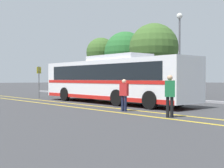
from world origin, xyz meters
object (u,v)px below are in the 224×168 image
object	(u,v)px
parked_car_0	(70,87)
street_lamp	(179,41)
bus_stop_sign	(39,78)
pedestrian_1	(170,93)
tree_1	(125,53)
tree_0	(154,48)
transit_bus	(112,79)
tree_3	(101,53)
pedestrian_0	(124,93)
parked_car_1	(107,89)

from	to	relation	value
parked_car_0	street_lamp	size ratio (longest dim) A/B	0.62
bus_stop_sign	pedestrian_1	bearing A→B (deg)	-97.56
parked_car_0	tree_1	world-z (taller)	tree_1
pedestrian_1	tree_1	distance (m)	21.79
tree_0	tree_1	distance (m)	6.15
pedestrian_1	transit_bus	bearing A→B (deg)	-63.32
pedestrian_1	tree_3	bearing A→B (deg)	-72.24
street_lamp	tree_1	size ratio (longest dim) A/B	0.97
pedestrian_1	parked_car_0	bearing A→B (deg)	-61.42
parked_car_0	pedestrian_0	distance (m)	17.78
parked_car_0	tree_3	size ratio (longest dim) A/B	0.62
tree_1	pedestrian_1	bearing A→B (deg)	-38.05
bus_stop_sign	tree_3	size ratio (longest dim) A/B	0.40
parked_car_0	tree_1	bearing A→B (deg)	-22.82
parked_car_1	tree_1	distance (m)	7.72
street_lamp	pedestrian_0	bearing A→B (deg)	-69.56
street_lamp	tree_3	bearing A→B (deg)	163.95
parked_car_1	pedestrian_1	size ratio (longest dim) A/B	2.22
tree_0	tree_1	xyz separation A→B (m)	(-5.87, 1.85, 0.03)
pedestrian_0	tree_3	xyz separation A→B (m)	(-18.42, 13.23, 3.95)
bus_stop_sign	street_lamp	distance (m)	12.01
transit_bus	pedestrian_1	world-z (taller)	transit_bus
parked_car_1	bus_stop_sign	world-z (taller)	bus_stop_sign
pedestrian_1	bus_stop_sign	distance (m)	15.89
transit_bus	tree_1	distance (m)	14.14
tree_0	tree_1	world-z (taller)	tree_1
parked_car_1	parked_car_0	bearing A→B (deg)	90.59
parked_car_1	bus_stop_sign	distance (m)	6.09
pedestrian_0	tree_3	world-z (taller)	tree_3
tree_3	street_lamp	bearing A→B (deg)	-16.05
tree_0	tree_1	bearing A→B (deg)	162.48
pedestrian_1	tree_3	xyz separation A→B (m)	(-21.55, 13.49, 3.83)
parked_car_0	tree_3	distance (m)	7.56
bus_stop_sign	tree_0	distance (m)	10.78
pedestrian_0	street_lamp	distance (m)	10.14
tree_3	parked_car_1	bearing A→B (deg)	-35.64
tree_0	tree_3	size ratio (longest dim) A/B	1.01
transit_bus	bus_stop_sign	bearing A→B (deg)	97.47
pedestrian_0	tree_0	xyz separation A→B (m)	(-7.94, 11.14, 3.58)
pedestrian_0	bus_stop_sign	xyz separation A→B (m)	(-12.61, 1.83, 0.78)
pedestrian_1	pedestrian_0	bearing A→B (deg)	-44.97
parked_car_0	street_lamp	distance (m)	13.55
pedestrian_0	tree_1	bearing A→B (deg)	119.67
parked_car_0	parked_car_1	bearing A→B (deg)	-89.15
street_lamp	parked_car_0	bearing A→B (deg)	-172.85
parked_car_0	tree_0	world-z (taller)	tree_0
parked_car_1	bus_stop_sign	size ratio (longest dim) A/B	1.48
parked_car_0	street_lamp	bearing A→B (deg)	-82.75
street_lamp	tree_0	world-z (taller)	tree_0
bus_stop_sign	tree_0	size ratio (longest dim) A/B	0.40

